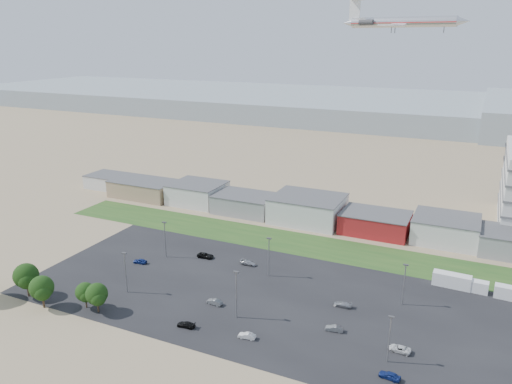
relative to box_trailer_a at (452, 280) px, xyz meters
The scene contains 28 objects.
ground 58.62m from the box_trailer_a, 133.14° to the right, with size 700.00×700.00×0.00m, color #866F55.
parking_lot 41.83m from the box_trailer_a, 147.01° to the right, with size 120.00×50.00×0.01m, color black.
grass_strip 41.15m from the box_trailer_a, 167.01° to the left, with size 160.00×16.00×0.02m, color #234C1C.
hills_backdrop 272.26m from the box_trailer_a, 90.01° to the left, with size 700.00×200.00×9.00m, color gray, non-canonical shape.
building_row 63.71m from the box_trailer_a, 153.67° to the left, with size 170.00×20.00×8.00m, color silver, non-canonical shape.
box_trailer_a is the anchor object (origin of this frame).
box_trailer_b 4.37m from the box_trailer_a, ahead, with size 7.35×2.30×2.75m, color silver, non-canonical shape.
tree_left 98.96m from the box_trailer_a, 152.40° to the right, with size 6.05×6.05×9.07m, color black, non-canonical shape.
tree_mid 93.79m from the box_trailer_a, 149.18° to the right, with size 5.63×5.63×8.45m, color black, non-canonical shape.
tree_right 84.45m from the box_trailer_a, 148.47° to the right, with size 4.48×4.48×6.72m, color black, non-canonical shape.
tree_near 81.56m from the box_trailer_a, 146.91° to the right, with size 5.08×5.08×7.62m, color black, non-canonical shape.
lightpole_front_l 76.76m from the box_trailer_a, 153.02° to the right, with size 1.17×0.49×9.98m, color slate, non-canonical shape.
lightpole_front_m 52.68m from the box_trailer_a, 139.84° to the right, with size 1.26×0.53×10.72m, color slate, non-canonical shape.
lightpole_front_r 36.87m from the box_trailer_a, 102.91° to the right, with size 1.11×0.46×9.43m, color slate, non-canonical shape.
lightpole_back_l 73.01m from the box_trailer_a, 168.46° to the right, with size 1.18×0.49×10.07m, color slate, non-canonical shape.
lightpole_back_m 43.90m from the box_trailer_a, 162.39° to the right, with size 1.20×0.50×10.16m, color slate, non-canonical shape.
lightpole_back_r 16.69m from the box_trailer_a, 124.12° to the right, with size 1.15×0.48×9.74m, color slate, non-canonical shape.
airliner 92.47m from the box_trailer_a, 112.68° to the left, with size 43.24×29.48×12.78m, color silver, non-canonical shape.
parked_car_0 32.43m from the box_trailer_a, 102.07° to the right, with size 1.96×4.25×1.18m, color silver.
parked_car_1 36.15m from the box_trailer_a, 123.42° to the right, with size 1.28×3.66×1.21m, color #595B5E.
parked_car_2 41.04m from the box_trailer_a, 99.81° to the right, with size 1.52×3.78×1.29m, color navy.
parked_car_3 63.40m from the box_trailer_a, 139.05° to the right, with size 1.59×3.92×1.14m, color black.
parked_car_4 56.46m from the box_trailer_a, 146.55° to the right, with size 1.31×3.75×1.24m, color #595B5E.
parked_car_5 78.17m from the box_trailer_a, 164.52° to the right, with size 1.49×3.70×1.26m, color navy.
parked_car_6 50.00m from the box_trailer_a, 168.72° to the right, with size 1.74×4.29×1.24m, color #A5A5AA.
parked_car_9 62.40m from the box_trailer_a, behind, with size 2.09×4.54×1.26m, color black.
parked_car_12 29.08m from the box_trailer_a, 136.21° to the right, with size 1.63×4.01×1.16m, color #A5A5AA.
parked_car_13 52.97m from the box_trailer_a, 131.10° to the right, with size 1.23×3.54×1.17m, color silver.
Camera 1 is at (42.88, -73.93, 56.59)m, focal length 35.00 mm.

